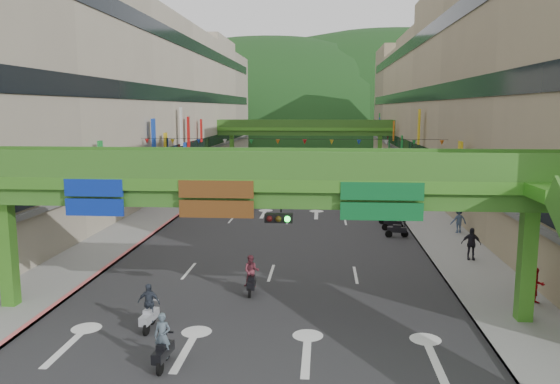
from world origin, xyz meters
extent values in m
cube|color=#28282B|center=(0.00, 50.00, 0.01)|extent=(18.00, 140.00, 0.02)
cube|color=gray|center=(-11.00, 50.00, 0.07)|extent=(4.00, 140.00, 0.15)
cube|color=gray|center=(11.00, 50.00, 0.07)|extent=(4.00, 140.00, 0.15)
cube|color=#CC5959|center=(-9.10, 50.00, 0.09)|extent=(0.20, 140.00, 0.18)
cube|color=gray|center=(9.10, 50.00, 0.09)|extent=(0.20, 140.00, 0.18)
cube|color=#9E937F|center=(-19.00, 50.00, 9.50)|extent=(12.00, 95.00, 19.00)
cube|color=black|center=(-12.95, 50.00, 4.20)|extent=(0.08, 90.25, 1.40)
cube|color=black|center=(-12.95, 50.00, 10.20)|extent=(0.08, 90.25, 1.40)
cube|color=black|center=(-12.95, 50.00, 16.20)|extent=(0.08, 90.25, 1.40)
cube|color=gray|center=(19.00, 50.00, 9.50)|extent=(12.00, 95.00, 19.00)
cube|color=black|center=(12.95, 50.00, 4.20)|extent=(0.08, 90.25, 1.40)
cube|color=black|center=(12.95, 50.00, 10.20)|extent=(0.08, 90.25, 1.40)
cube|color=black|center=(12.95, 50.00, 16.20)|extent=(0.08, 90.25, 1.40)
cube|color=#4C9E2D|center=(0.00, 6.00, 5.75)|extent=(28.00, 2.20, 0.50)
cube|color=#387223|center=(0.00, 6.00, 5.15)|extent=(28.00, 1.76, 0.70)
cube|color=#4C9E2D|center=(-11.00, 6.00, 2.40)|extent=(0.60, 0.60, 4.80)
cube|color=#4C9E2D|center=(11.00, 6.00, 2.40)|extent=(0.60, 0.60, 4.80)
cube|color=#387223|center=(0.00, 4.96, 6.55)|extent=(28.00, 0.12, 1.10)
cube|color=#387223|center=(0.00, 7.04, 6.55)|extent=(28.00, 0.12, 1.10)
cube|color=navy|center=(-6.50, 4.92, 5.15)|extent=(2.40, 0.12, 1.50)
cube|color=#593314|center=(-1.50, 4.92, 5.15)|extent=(3.00, 0.12, 1.50)
cube|color=#0C5926|center=(5.00, 4.92, 5.15)|extent=(3.20, 0.12, 1.50)
cube|color=black|center=(1.00, 4.77, 4.50)|extent=(1.10, 0.28, 0.35)
cube|color=#4C9E2D|center=(0.00, 65.00, 5.75)|extent=(28.00, 2.20, 0.50)
cube|color=#387223|center=(0.00, 65.00, 5.15)|extent=(28.00, 1.76, 0.70)
cube|color=#4C9E2D|center=(-11.00, 65.00, 2.40)|extent=(0.60, 0.60, 4.80)
cube|color=#4C9E2D|center=(11.00, 65.00, 2.40)|extent=(0.60, 0.60, 4.80)
cube|color=#387223|center=(0.00, 63.96, 6.55)|extent=(28.00, 0.12, 1.10)
cube|color=#387223|center=(0.00, 66.04, 6.55)|extent=(28.00, 0.12, 1.10)
ellipsoid|color=#1C4419|center=(-15.00, 160.00, 0.00)|extent=(168.00, 140.00, 112.00)
ellipsoid|color=#1C4419|center=(25.00, 180.00, 0.00)|extent=(208.00, 176.00, 128.00)
cylinder|color=black|center=(0.00, 30.00, 6.20)|extent=(26.00, 0.03, 0.03)
cone|color=red|center=(-12.50, 30.00, 5.95)|extent=(0.36, 0.36, 0.40)
cone|color=gold|center=(-10.23, 30.00, 5.95)|extent=(0.36, 0.36, 0.40)
cone|color=#193FB2|center=(-7.95, 30.00, 5.95)|extent=(0.36, 0.36, 0.40)
cone|color=silver|center=(-5.68, 30.00, 5.95)|extent=(0.36, 0.36, 0.40)
cone|color=#198C33|center=(-3.41, 30.00, 5.95)|extent=(0.36, 0.36, 0.40)
cone|color=orange|center=(-1.14, 30.00, 5.95)|extent=(0.36, 0.36, 0.40)
cone|color=red|center=(1.14, 30.00, 5.95)|extent=(0.36, 0.36, 0.40)
cone|color=gold|center=(3.41, 30.00, 5.95)|extent=(0.36, 0.36, 0.40)
cone|color=#193FB2|center=(5.68, 30.00, 5.95)|extent=(0.36, 0.36, 0.40)
cone|color=silver|center=(7.95, 30.00, 5.95)|extent=(0.36, 0.36, 0.40)
cone|color=#198C33|center=(10.23, 30.00, 5.95)|extent=(0.36, 0.36, 0.40)
cone|color=orange|center=(12.50, 30.00, 5.95)|extent=(0.36, 0.36, 0.40)
cube|color=black|center=(-2.65, 1.00, 0.55)|extent=(0.46, 1.33, 0.35)
cube|color=black|center=(-2.65, 1.00, 0.80)|extent=(0.35, 0.57, 0.18)
cube|color=black|center=(-2.69, 1.55, 1.05)|extent=(0.55, 0.11, 0.06)
cylinder|color=black|center=(-2.69, 1.55, 0.25)|extent=(0.14, 0.51, 0.50)
cylinder|color=black|center=(-2.60, 0.45, 0.25)|extent=(0.14, 0.51, 0.50)
imported|color=#43515B|center=(-2.65, 1.00, 1.14)|extent=(0.61, 0.43, 1.58)
cube|color=black|center=(-0.62, 8.67, 0.55)|extent=(0.40, 1.31, 0.35)
cube|color=black|center=(-0.62, 8.67, 0.80)|extent=(0.32, 0.56, 0.18)
cube|color=black|center=(-0.60, 9.22, 1.05)|extent=(0.55, 0.08, 0.06)
cylinder|color=black|center=(-0.60, 9.22, 0.25)|extent=(0.12, 0.50, 0.50)
cylinder|color=black|center=(-0.64, 8.12, 0.25)|extent=(0.12, 0.50, 0.50)
imported|color=brown|center=(-0.62, 8.67, 1.12)|extent=(0.77, 0.61, 1.54)
cube|color=#9D9FA7|center=(-4.13, 4.09, 0.55)|extent=(0.46, 1.33, 0.35)
cube|color=#9D9FA7|center=(-4.13, 4.09, 0.80)|extent=(0.35, 0.57, 0.18)
cube|color=#9D9FA7|center=(-4.17, 4.64, 1.05)|extent=(0.55, 0.11, 0.06)
cylinder|color=black|center=(-4.17, 4.64, 0.25)|extent=(0.14, 0.51, 0.50)
cylinder|color=black|center=(-4.08, 3.54, 0.25)|extent=(0.14, 0.51, 0.50)
imported|color=#29303C|center=(-4.13, 4.09, 1.13)|extent=(0.95, 0.46, 1.57)
cube|color=maroon|center=(-4.22, 29.63, 0.55)|extent=(0.36, 1.30, 0.35)
cube|color=maroon|center=(-4.22, 29.63, 0.80)|extent=(0.31, 0.55, 0.18)
cube|color=maroon|center=(-4.23, 30.18, 1.05)|extent=(0.55, 0.07, 0.06)
cylinder|color=black|center=(-4.23, 30.18, 0.25)|extent=(0.11, 0.50, 0.50)
cylinder|color=black|center=(-4.21, 29.08, 0.25)|extent=(0.11, 0.50, 0.50)
imported|color=#3F3F46|center=(-4.22, 29.63, 1.12)|extent=(0.76, 0.50, 1.55)
cube|color=black|center=(7.80, 20.82, 0.55)|extent=(1.34, 0.52, 0.35)
cube|color=black|center=(7.80, 20.82, 0.80)|extent=(0.59, 0.37, 0.18)
cube|color=black|center=(8.34, 20.90, 1.05)|extent=(0.13, 0.55, 0.06)
cylinder|color=black|center=(8.34, 20.90, 0.25)|extent=(0.51, 0.17, 0.50)
cylinder|color=black|center=(7.26, 20.75, 0.25)|extent=(0.51, 0.17, 0.50)
cube|color=black|center=(7.80, 23.02, 0.55)|extent=(1.34, 0.52, 0.35)
cube|color=black|center=(7.80, 23.02, 0.80)|extent=(0.59, 0.37, 0.18)
cube|color=black|center=(8.34, 23.10, 1.05)|extent=(0.13, 0.55, 0.06)
cylinder|color=black|center=(8.34, 23.10, 0.25)|extent=(0.51, 0.17, 0.50)
cylinder|color=black|center=(7.26, 22.95, 0.25)|extent=(0.51, 0.17, 0.50)
cube|color=black|center=(7.80, 25.22, 0.55)|extent=(1.34, 0.52, 0.35)
cube|color=black|center=(7.80, 25.22, 0.80)|extent=(0.59, 0.37, 0.18)
cube|color=black|center=(8.34, 25.30, 1.05)|extent=(0.13, 0.55, 0.06)
cylinder|color=black|center=(8.34, 25.30, 0.25)|extent=(0.51, 0.17, 0.50)
cylinder|color=black|center=(7.26, 25.15, 0.25)|extent=(0.51, 0.17, 0.50)
cube|color=black|center=(7.80, 27.42, 0.55)|extent=(1.34, 0.52, 0.35)
cube|color=black|center=(7.80, 27.42, 0.80)|extent=(0.59, 0.37, 0.18)
cube|color=black|center=(8.34, 27.50, 1.05)|extent=(0.13, 0.55, 0.06)
cylinder|color=black|center=(8.34, 27.50, 0.25)|extent=(0.51, 0.17, 0.50)
cylinder|color=black|center=(7.26, 27.35, 0.25)|extent=(0.51, 0.17, 0.50)
cube|color=black|center=(7.80, 29.62, 0.55)|extent=(1.34, 0.52, 0.35)
cube|color=black|center=(7.80, 29.62, 0.80)|extent=(0.59, 0.37, 0.18)
cube|color=black|center=(8.34, 29.70, 1.05)|extent=(0.13, 0.55, 0.06)
cylinder|color=black|center=(8.34, 29.70, 0.25)|extent=(0.51, 0.17, 0.50)
cylinder|color=black|center=(7.26, 29.55, 0.25)|extent=(0.51, 0.17, 0.50)
imported|color=#B8B7C0|center=(-5.17, 57.72, 0.65)|extent=(1.56, 4.02, 1.30)
imported|color=yellow|center=(0.92, 74.61, 0.64)|extent=(2.00, 3.90, 1.27)
imported|color=#A6070D|center=(12.20, 8.00, 0.81)|extent=(0.84, 0.68, 1.63)
imported|color=black|center=(11.24, 15.08, 0.93)|extent=(1.13, 0.55, 1.86)
imported|color=#35445F|center=(12.20, 22.05, 0.90)|extent=(0.94, 0.72, 1.79)
camera|label=1|loc=(2.72, -16.14, 8.77)|focal=35.00mm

